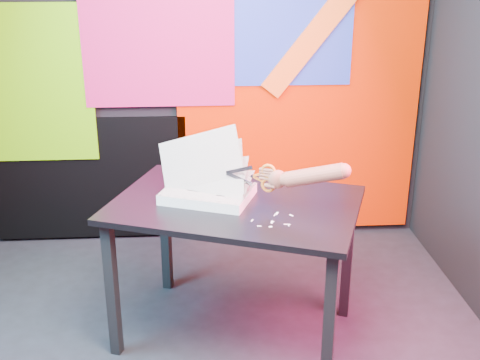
{
  "coord_description": "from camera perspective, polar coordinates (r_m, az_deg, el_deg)",
  "views": [
    {
      "loc": [
        0.01,
        -2.37,
        1.89
      ],
      "look_at": [
        0.18,
        0.29,
        0.87
      ],
      "focal_mm": 45.0,
      "sensor_mm": 36.0,
      "label": 1
    }
  ],
  "objects": [
    {
      "name": "work_table",
      "position": [
        2.95,
        -0.41,
        -3.74
      ],
      "size": [
        1.37,
        1.13,
        0.75
      ],
      "rotation": [
        0.0,
        0.0,
        -0.35
      ],
      "color": "black",
      "rests_on": "ground"
    },
    {
      "name": "hand_forearm",
      "position": [
        2.75,
        6.48,
        0.39
      ],
      "size": [
        0.39,
        0.2,
        0.16
      ],
      "rotation": [
        0.0,
        0.0,
        -0.43
      ],
      "color": "brown",
      "rests_on": "work_table"
    },
    {
      "name": "room",
      "position": [
        2.43,
        -3.9,
        8.06
      ],
      "size": [
        3.01,
        3.01,
        2.71
      ],
      "color": "black",
      "rests_on": "ground"
    },
    {
      "name": "printout_stack",
      "position": [
        2.95,
        -3.09,
        -1.13
      ],
      "size": [
        0.5,
        0.43,
        0.38
      ],
      "rotation": [
        0.0,
        0.0,
        -0.36
      ],
      "color": "white",
      "rests_on": "work_table"
    },
    {
      "name": "paper_clippings",
      "position": [
        2.72,
        3.43,
        -3.82
      ],
      "size": [
        0.2,
        0.16,
        0.0
      ],
      "color": "white",
      "rests_on": "work_table"
    },
    {
      "name": "scissors",
      "position": [
        2.81,
        2.36,
        0.22
      ],
      "size": [
        0.23,
        0.11,
        0.14
      ],
      "rotation": [
        0.0,
        0.0,
        -0.43
      ],
      "color": "#A4A5AE",
      "rests_on": "printout_stack"
    },
    {
      "name": "backdrop",
      "position": [
        3.94,
        -2.93,
        7.21
      ],
      "size": [
        2.88,
        0.05,
        2.08
      ],
      "color": "red",
      "rests_on": "ground"
    }
  ]
}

